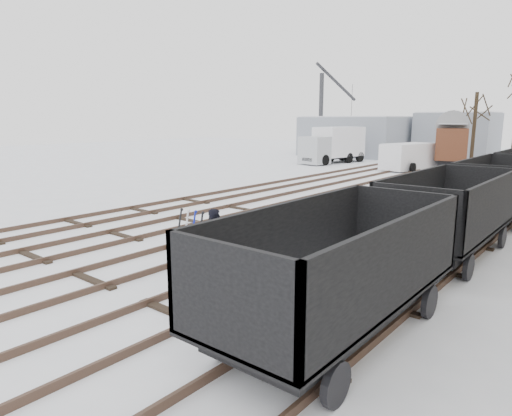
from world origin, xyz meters
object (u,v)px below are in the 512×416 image
(panel_van, at_px, (408,156))
(freight_wagon_a, at_px, (337,289))
(worker, at_px, (216,240))
(box_van_wagon, at_px, (451,143))
(crane, at_px, (322,130))
(ground_frame, at_px, (194,256))
(lorry, at_px, (333,145))

(panel_van, bearing_deg, freight_wagon_a, -57.81)
(worker, xyz_separation_m, box_van_wagon, (-3.08, 29.22, 1.21))
(worker, height_order, crane, crane)
(worker, bearing_deg, ground_frame, 72.29)
(freight_wagon_a, distance_m, lorry, 33.10)
(box_van_wagon, bearing_deg, worker, -102.35)
(box_van_wagon, relative_size, lorry, 0.71)
(worker, distance_m, crane, 40.66)
(ground_frame, bearing_deg, worker, 2.39)
(lorry, distance_m, crane, 10.72)
(worker, height_order, freight_wagon_a, freight_wagon_a)
(freight_wagon_a, relative_size, lorry, 0.80)
(ground_frame, xyz_separation_m, box_van_wagon, (-2.33, 29.32, 1.75))
(ground_frame, relative_size, panel_van, 0.30)
(ground_frame, bearing_deg, lorry, 107.81)
(ground_frame, xyz_separation_m, crane, (-18.11, 36.07, 2.29))
(lorry, relative_size, panel_van, 1.44)
(ground_frame, distance_m, panel_van, 26.46)
(lorry, height_order, panel_van, lorry)
(worker, relative_size, crane, 0.17)
(crane, bearing_deg, box_van_wagon, -0.29)
(box_van_wagon, distance_m, crane, 17.17)
(freight_wagon_a, bearing_deg, worker, 163.90)
(box_van_wagon, height_order, panel_van, box_van_wagon)
(worker, distance_m, freight_wagon_a, 4.31)
(box_van_wagon, relative_size, panel_van, 1.03)
(crane, bearing_deg, lorry, -30.17)
(ground_frame, distance_m, worker, 0.93)
(worker, relative_size, panel_van, 0.33)
(ground_frame, xyz_separation_m, worker, (0.75, 0.10, 0.54))
(worker, bearing_deg, panel_van, -14.17)
(ground_frame, height_order, crane, crane)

